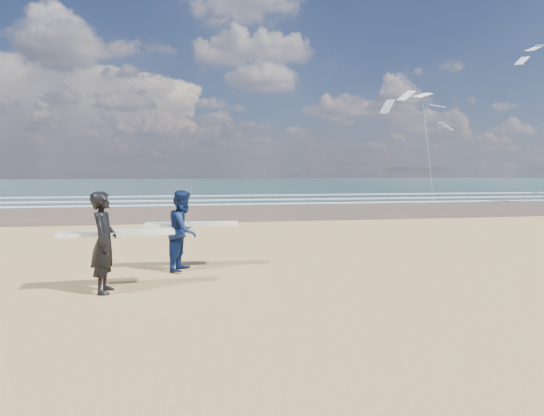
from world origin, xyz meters
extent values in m
cube|color=brown|center=(20.00, 18.00, 0.01)|extent=(220.00, 12.00, 0.01)
cube|color=#1B3A3D|center=(20.00, 72.00, 0.01)|extent=(220.00, 100.00, 0.02)
cube|color=white|center=(20.00, 22.80, 0.05)|extent=(220.00, 0.50, 0.05)
cube|color=white|center=(20.00, 27.50, 0.05)|extent=(220.00, 0.50, 0.05)
cube|color=white|center=(20.00, 34.00, 0.05)|extent=(220.00, 0.50, 0.05)
imported|color=black|center=(-1.61, 0.15, 0.96)|extent=(0.50, 0.72, 1.92)
cube|color=white|center=(-1.41, 0.50, 1.09)|extent=(2.23, 0.67, 0.07)
imported|color=#0C1C45|center=(-0.12, 1.97, 0.93)|extent=(0.98, 1.10, 1.86)
cube|color=white|center=(0.08, 2.32, 1.03)|extent=(2.22, 0.60, 0.07)
cube|color=slate|center=(18.59, 24.21, 0.05)|extent=(0.12, 0.12, 0.10)
camera|label=1|loc=(-0.18, -9.33, 2.32)|focal=32.00mm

